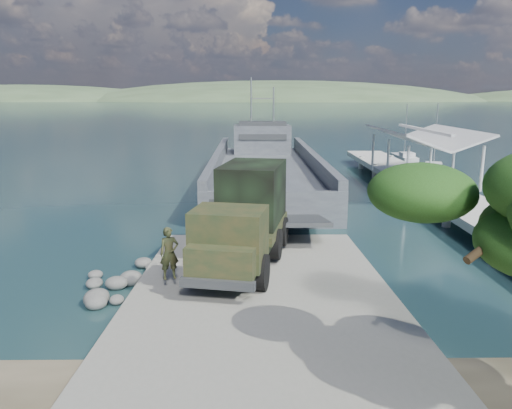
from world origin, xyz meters
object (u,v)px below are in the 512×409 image
at_px(pier, 425,177).
at_px(sailboat_near, 433,170).
at_px(soldier, 170,263).
at_px(military_truck, 246,216).
at_px(landing_craft, 265,176).
at_px(sailboat_far, 404,158).

distance_m(pier, sailboat_near, 13.07).
relative_size(pier, soldier, 21.64).
height_order(military_truck, soldier, military_truck).
xyz_separation_m(soldier, sailboat_near, (21.57, 31.58, -1.13)).
height_order(pier, sailboat_near, sailboat_near).
bearing_deg(soldier, landing_craft, 58.30).
relative_size(landing_craft, military_truck, 3.70).
xyz_separation_m(military_truck, sailboat_near, (18.66, 28.42, -2.21)).
bearing_deg(landing_craft, sailboat_near, 20.65).
xyz_separation_m(landing_craft, sailboat_near, (17.20, 6.57, -0.46)).
relative_size(military_truck, sailboat_far, 1.36).
distance_m(soldier, sailboat_near, 38.26).
bearing_deg(soldier, pier, 27.98).
distance_m(military_truck, sailboat_far, 41.86).
bearing_deg(sailboat_far, sailboat_near, -90.07).
relative_size(sailboat_near, sailboat_far, 1.04).
distance_m(soldier, sailboat_far, 45.94).
xyz_separation_m(pier, sailboat_near, (5.02, 12.00, -1.22)).
relative_size(pier, sailboat_near, 6.10).
relative_size(pier, military_truck, 4.67).
height_order(soldier, sailboat_near, sailboat_near).
xyz_separation_m(landing_craft, military_truck, (-1.46, -21.85, 1.75)).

